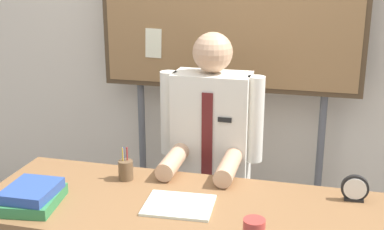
{
  "coord_description": "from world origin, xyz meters",
  "views": [
    {
      "loc": [
        0.54,
        -1.91,
        1.77
      ],
      "look_at": [
        0.0,
        0.18,
        1.1
      ],
      "focal_mm": 47.83,
      "sensor_mm": 36.0,
      "label": 1
    }
  ],
  "objects_px": {
    "book_stack": "(33,196)",
    "desk_clock": "(355,189)",
    "open_notebook": "(179,205)",
    "bulletin_board": "(229,10)",
    "pen_holder": "(126,170)",
    "desk": "(182,224)",
    "person": "(211,172)"
  },
  "relations": [
    {
      "from": "person",
      "to": "open_notebook",
      "type": "relative_size",
      "value": 4.86
    },
    {
      "from": "desk_clock",
      "to": "pen_holder",
      "type": "bearing_deg",
      "value": -177.83
    },
    {
      "from": "desk",
      "to": "book_stack",
      "type": "distance_m",
      "value": 0.65
    },
    {
      "from": "open_notebook",
      "to": "pen_holder",
      "type": "bearing_deg",
      "value": 147.35
    },
    {
      "from": "book_stack",
      "to": "desk_clock",
      "type": "relative_size",
      "value": 2.49
    },
    {
      "from": "open_notebook",
      "to": "desk_clock",
      "type": "relative_size",
      "value": 2.46
    },
    {
      "from": "book_stack",
      "to": "person",
      "type": "bearing_deg",
      "value": 50.97
    },
    {
      "from": "book_stack",
      "to": "open_notebook",
      "type": "distance_m",
      "value": 0.62
    },
    {
      "from": "person",
      "to": "bulletin_board",
      "type": "height_order",
      "value": "bulletin_board"
    },
    {
      "from": "open_notebook",
      "to": "pen_holder",
      "type": "distance_m",
      "value": 0.39
    },
    {
      "from": "open_notebook",
      "to": "desk",
      "type": "bearing_deg",
      "value": 73.81
    },
    {
      "from": "bulletin_board",
      "to": "book_stack",
      "type": "relative_size",
      "value": 6.83
    },
    {
      "from": "person",
      "to": "book_stack",
      "type": "bearing_deg",
      "value": -129.03
    },
    {
      "from": "desk",
      "to": "desk_clock",
      "type": "xyz_separation_m",
      "value": [
        0.72,
        0.23,
        0.15
      ]
    },
    {
      "from": "person",
      "to": "bulletin_board",
      "type": "xyz_separation_m",
      "value": [
        -0.0,
        0.45,
        0.82
      ]
    },
    {
      "from": "person",
      "to": "open_notebook",
      "type": "distance_m",
      "value": 0.62
    },
    {
      "from": "pen_holder",
      "to": "book_stack",
      "type": "bearing_deg",
      "value": -128.75
    },
    {
      "from": "open_notebook",
      "to": "person",
      "type": "bearing_deg",
      "value": 89.45
    },
    {
      "from": "bulletin_board",
      "to": "open_notebook",
      "type": "height_order",
      "value": "bulletin_board"
    },
    {
      "from": "pen_holder",
      "to": "person",
      "type": "bearing_deg",
      "value": 50.74
    },
    {
      "from": "desk",
      "to": "desk_clock",
      "type": "height_order",
      "value": "desk_clock"
    },
    {
      "from": "bulletin_board",
      "to": "pen_holder",
      "type": "distance_m",
      "value": 1.14
    },
    {
      "from": "pen_holder",
      "to": "desk",
      "type": "bearing_deg",
      "value": -29.62
    },
    {
      "from": "bulletin_board",
      "to": "desk_clock",
      "type": "distance_m",
      "value": 1.28
    },
    {
      "from": "book_stack",
      "to": "pen_holder",
      "type": "height_order",
      "value": "pen_holder"
    },
    {
      "from": "desk",
      "to": "person",
      "type": "relative_size",
      "value": 1.26
    },
    {
      "from": "person",
      "to": "open_notebook",
      "type": "bearing_deg",
      "value": -90.55
    },
    {
      "from": "open_notebook",
      "to": "desk_clock",
      "type": "bearing_deg",
      "value": 18.76
    },
    {
      "from": "person",
      "to": "pen_holder",
      "type": "height_order",
      "value": "person"
    },
    {
      "from": "pen_holder",
      "to": "bulletin_board",
      "type": "bearing_deg",
      "value": 69.0
    },
    {
      "from": "desk",
      "to": "pen_holder",
      "type": "relative_size",
      "value": 11.13
    },
    {
      "from": "open_notebook",
      "to": "pen_holder",
      "type": "xyz_separation_m",
      "value": [
        -0.32,
        0.21,
        0.04
      ]
    }
  ]
}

